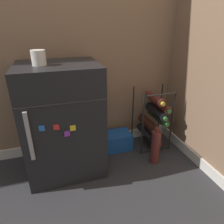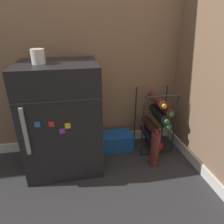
# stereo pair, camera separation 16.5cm
# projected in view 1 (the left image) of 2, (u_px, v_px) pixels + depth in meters

# --- Properties ---
(ground_plane) EXTENTS (14.00, 14.00, 0.00)m
(ground_plane) POSITION_uv_depth(u_px,v_px,m) (96.00, 182.00, 1.50)
(ground_plane) COLOR #28282B
(wall_back) EXTENTS (6.74, 0.07, 2.50)m
(wall_back) POSITION_uv_depth(u_px,v_px,m) (74.00, 2.00, 1.48)
(wall_back) COLOR #84664C
(wall_back) RESTS_ON ground_plane
(mini_fridge) EXTENTS (0.56, 0.50, 0.85)m
(mini_fridge) POSITION_uv_depth(u_px,v_px,m) (63.00, 121.00, 1.50)
(mini_fridge) COLOR black
(mini_fridge) RESTS_ON ground_plane
(wine_rack) EXTENTS (0.30, 0.31, 0.58)m
(wine_rack) POSITION_uv_depth(u_px,v_px,m) (154.00, 119.00, 1.85)
(wine_rack) COLOR black
(wine_rack) RESTS_ON ground_plane
(soda_box) EXTENTS (0.29, 0.19, 0.16)m
(soda_box) POSITION_uv_depth(u_px,v_px,m) (115.00, 141.00, 1.88)
(soda_box) COLOR #194C9E
(soda_box) RESTS_ON ground_plane
(fridge_top_cup) EXTENTS (0.09, 0.09, 0.10)m
(fridge_top_cup) POSITION_uv_depth(u_px,v_px,m) (39.00, 58.00, 1.26)
(fridge_top_cup) COLOR silver
(fridge_top_cup) RESTS_ON mini_fridge
(loose_bottle_floor) EXTENTS (0.08, 0.08, 0.33)m
(loose_bottle_floor) POSITION_uv_depth(u_px,v_px,m) (155.00, 147.00, 1.67)
(loose_bottle_floor) COLOR #56231E
(loose_bottle_floor) RESTS_ON ground_plane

